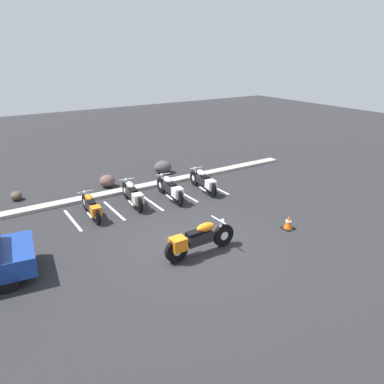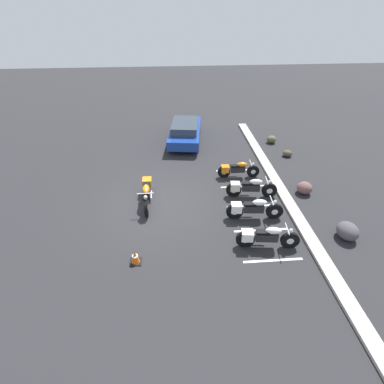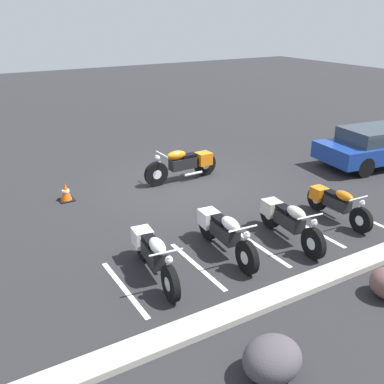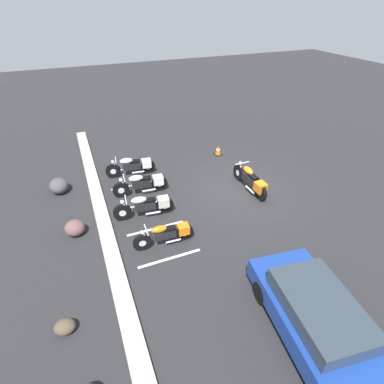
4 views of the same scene
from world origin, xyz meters
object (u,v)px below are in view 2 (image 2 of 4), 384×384
Objects in this scene: parked_bike_3 at (265,237)px; landscape_rock_1 at (287,153)px; landscape_rock_2 at (271,139)px; traffic_cone at (135,257)px; parked_bike_0 at (237,169)px; parked_bike_1 at (249,187)px; landscape_rock_0 at (305,188)px; car_blue at (185,131)px; motorcycle_orange_featured at (147,192)px; landscape_rock_3 at (348,231)px; parked_bike_2 at (252,209)px.

landscape_rock_1 is at bearing 71.05° from parked_bike_3.
traffic_cone is at bearing -39.18° from landscape_rock_2.
parked_bike_0 is 0.91× the size of parked_bike_1.
landscape_rock_0 reaches higher than traffic_cone.
car_blue reaches higher than parked_bike_0.
parked_bike_3 is 9.83m from car_blue.
motorcycle_orange_featured is 0.55× the size of car_blue.
landscape_rock_1 is 0.94× the size of landscape_rock_2.
landscape_rock_1 is 6.81m from landscape_rock_3.
parked_bike_0 is 7.09m from traffic_cone.
landscape_rock_0 is 1.37× the size of traffic_cone.
parked_bike_3 is 7.83m from landscape_rock_1.
parked_bike_3 is at bearing -25.57° from landscape_rock_1.
parked_bike_2 is at bearing 114.62° from traffic_cone.
parked_bike_3 is at bearing -84.16° from parked_bike_2.
traffic_cone is (0.40, -4.59, -0.24)m from parked_bike_3.
car_blue reaches higher than parked_bike_1.
landscape_rock_1 is (-3.80, 3.16, -0.30)m from parked_bike_1.
motorcycle_orange_featured reaches higher than traffic_cone.
motorcycle_orange_featured is 1.06× the size of parked_bike_2.
landscape_rock_3 is at bearing -38.38° from parked_bike_1.
landscape_rock_2 is 8.70m from landscape_rock_3.
motorcycle_orange_featured is 2.77× the size of landscape_rock_3.
motorcycle_orange_featured is at bearing -52.11° from landscape_rock_2.
parked_bike_1 is at bearing -39.69° from landscape_rock_1.
landscape_rock_1 is at bearing 56.66° from parked_bike_1.
car_blue is 8.08m from landscape_rock_0.
motorcycle_orange_featured is 1.18× the size of parked_bike_0.
parked_bike_2 reaches higher than landscape_rock_3.
parked_bike_1 is at bearing 84.77° from parked_bike_2.
landscape_rock_2 is at bearing 71.40° from parked_bike_2.
parked_bike_3 reaches higher than traffic_cone.
parked_bike_2 reaches higher than parked_bike_1.
parked_bike_0 is 5.76m from landscape_rock_3.
landscape_rock_2 is at bearing -89.18° from car_blue.
car_blue reaches higher than traffic_cone.
parked_bike_3 is 4.38m from landscape_rock_0.
parked_bike_1 is 4.95m from landscape_rock_1.
car_blue is 10.85m from landscape_rock_3.
motorcycle_orange_featured is at bearing 150.01° from parked_bike_3.
car_blue is at bearing 161.09° from motorcycle_orange_featured.
parked_bike_0 is 0.92× the size of parked_bike_3.
traffic_cone is (3.65, -4.81, -0.25)m from parked_bike_1.
parked_bike_3 is at bearing -159.12° from car_blue.
parked_bike_1 is 1.59m from parked_bike_2.
landscape_rock_1 is (-2.05, 3.37, -0.25)m from parked_bike_0.
landscape_rock_1 is (-3.84, 7.71, -0.33)m from motorcycle_orange_featured.
parked_bike_1 is 4.54× the size of traffic_cone.
landscape_rock_1 is (-7.06, 3.38, -0.29)m from parked_bike_3.
car_blue is 7.94× the size of landscape_rock_2.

